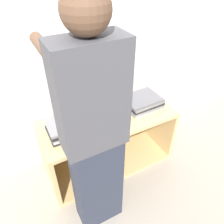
{
  "coord_description": "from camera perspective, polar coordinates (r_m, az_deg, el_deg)",
  "views": [
    {
      "loc": [
        -0.7,
        -1.12,
        1.84
      ],
      "look_at": [
        0.0,
        0.19,
        0.72
      ],
      "focal_mm": 35.0,
      "sensor_mm": 36.0,
      "label": 1
    }
  ],
  "objects": [
    {
      "name": "cart",
      "position": [
        2.23,
        -1.74,
        -6.7
      ],
      "size": [
        1.25,
        0.54,
        0.6
      ],
      "color": "tan",
      "rests_on": "ground_plane"
    },
    {
      "name": "laptop_stack_right",
      "position": [
        2.11,
        7.89,
        2.58
      ],
      "size": [
        0.36,
        0.28,
        0.11
      ],
      "color": "#B7B7BC",
      "rests_on": "cart"
    },
    {
      "name": "person",
      "position": [
        1.39,
        -4.76,
        -6.59
      ],
      "size": [
        0.4,
        0.53,
        1.75
      ],
      "color": "#2D3342",
      "rests_on": "ground_plane"
    },
    {
      "name": "wall_back",
      "position": [
        2.0,
        -6.48,
        18.16
      ],
      "size": [
        8.0,
        0.05,
        2.4
      ],
      "color": "silver",
      "rests_on": "ground_plane"
    },
    {
      "name": "ground_plane",
      "position": [
        2.27,
        2.35,
        -17.33
      ],
      "size": [
        12.0,
        12.0,
        0.0
      ],
      "primitive_type": "plane",
      "color": "#9E9384"
    },
    {
      "name": "laptop_open",
      "position": [
        2.0,
        -1.94,
        0.65
      ],
      "size": [
        0.34,
        0.38,
        0.26
      ],
      "color": "gray",
      "rests_on": "cart"
    },
    {
      "name": "inventory_tag",
      "position": [
        1.77,
        -10.79,
        -3.27
      ],
      "size": [
        0.06,
        0.02,
        0.01
      ],
      "color": "red",
      "rests_on": "laptop_stack_left"
    },
    {
      "name": "laptop_stack_left",
      "position": [
        1.85,
        -11.29,
        -3.55
      ],
      "size": [
        0.35,
        0.29,
        0.11
      ],
      "color": "#232326",
      "rests_on": "cart"
    }
  ]
}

